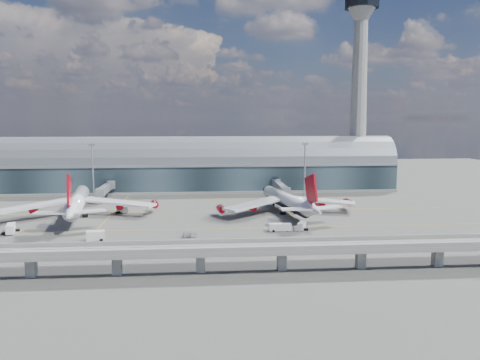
{
  "coord_description": "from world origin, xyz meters",
  "views": [
    {
      "loc": [
        0.57,
        -165.6,
        37.37
      ],
      "look_at": [
        14.97,
        10.0,
        14.0
      ],
      "focal_mm": 35.0,
      "sensor_mm": 36.0,
      "label": 1
    }
  ],
  "objects": [
    {
      "name": "service_truck_4",
      "position": [
        51.94,
        44.65,
        1.37
      ],
      "size": [
        3.81,
        5.17,
        2.73
      ],
      "rotation": [
        0.0,
        0.0,
        -0.4
      ],
      "color": "silver",
      "rests_on": "ground"
    },
    {
      "name": "service_truck_1",
      "position": [
        -32.08,
        -23.09,
        1.59
      ],
      "size": [
        5.82,
        3.55,
        3.15
      ],
      "rotation": [
        0.0,
        0.0,
        1.77
      ],
      "color": "silver",
      "rests_on": "ground"
    },
    {
      "name": "taxi_lines",
      "position": [
        0.0,
        22.11,
        0.01
      ],
      "size": [
        200.0,
        80.12,
        0.01
      ],
      "color": "gold",
      "rests_on": "ground"
    },
    {
      "name": "ground",
      "position": [
        0.0,
        0.0,
        0.0
      ],
      "size": [
        500.0,
        500.0,
        0.0
      ],
      "primitive_type": "plane",
      "color": "#474744",
      "rests_on": "ground"
    },
    {
      "name": "cargo_train_2",
      "position": [
        28.09,
        -15.54,
        0.86
      ],
      "size": [
        9.94,
        1.9,
        1.65
      ],
      "rotation": [
        0.0,
        0.0,
        1.61
      ],
      "color": "gray",
      "rests_on": "ground"
    },
    {
      "name": "cargo_train_1",
      "position": [
        51.32,
        -34.8,
        0.78
      ],
      "size": [
        9.02,
        3.84,
        1.5
      ],
      "rotation": [
        0.0,
        0.0,
        1.85
      ],
      "color": "gray",
      "rests_on": "ground"
    },
    {
      "name": "service_truck_5",
      "position": [
        -31.37,
        20.31,
        1.38
      ],
      "size": [
        5.1,
        5.75,
        2.7
      ],
      "rotation": [
        0.0,
        0.0,
        0.65
      ],
      "color": "silver",
      "rests_on": "ground"
    },
    {
      "name": "jet_bridge_right",
      "position": [
        37.49,
        51.18,
        5.18
      ],
      "size": [
        4.4,
        32.0,
        7.25
      ],
      "color": "gray",
      "rests_on": "ground"
    },
    {
      "name": "jet_bridge_left",
      "position": [
        -43.8,
        53.12,
        5.18
      ],
      "size": [
        4.4,
        28.0,
        7.25
      ],
      "color": "gray",
      "rests_on": "ground"
    },
    {
      "name": "control_tower",
      "position": [
        85.0,
        83.0,
        51.64
      ],
      "size": [
        19.0,
        19.0,
        103.0
      ],
      "color": "gray",
      "rests_on": "ground"
    },
    {
      "name": "airliner_right",
      "position": [
        34.28,
        13.62,
        4.88
      ],
      "size": [
        56.4,
        59.01,
        18.81
      ],
      "rotation": [
        0.0,
        0.0,
        0.19
      ],
      "color": "white",
      "rests_on": "ground"
    },
    {
      "name": "guideway",
      "position": [
        -0.0,
        -55.0,
        5.29
      ],
      "size": [
        220.0,
        8.5,
        7.2
      ],
      "color": "gray",
      "rests_on": "ground"
    },
    {
      "name": "terminal",
      "position": [
        0.0,
        77.99,
        11.34
      ],
      "size": [
        200.0,
        30.0,
        28.0
      ],
      "color": "#1C282E",
      "rests_on": "ground"
    },
    {
      "name": "service_truck_0",
      "position": [
        -62.01,
        -10.76,
        1.54
      ],
      "size": [
        4.22,
        7.55,
        2.97
      ],
      "rotation": [
        0.0,
        0.0,
        0.28
      ],
      "color": "silver",
      "rests_on": "ground"
    },
    {
      "name": "floodlight_mast_right",
      "position": [
        50.0,
        55.0,
        13.63
      ],
      "size": [
        3.0,
        0.7,
        25.7
      ],
      "color": "gray",
      "rests_on": "ground"
    },
    {
      "name": "cargo_train_0",
      "position": [
        -3.53,
        -20.82,
        0.76
      ],
      "size": [
        4.49,
        2.5,
        1.45
      ],
      "rotation": [
        0.0,
        0.0,
        1.85
      ],
      "color": "gray",
      "rests_on": "ground"
    },
    {
      "name": "service_truck_2",
      "position": [
        26.26,
        -15.37,
        1.37
      ],
      "size": [
        7.31,
        2.4,
        2.63
      ],
      "rotation": [
        0.0,
        0.0,
        1.55
      ],
      "color": "silver",
      "rests_on": "ground"
    },
    {
      "name": "service_truck_3",
      "position": [
        34.01,
        -13.47,
        1.29
      ],
      "size": [
        4.13,
        5.55,
        2.52
      ],
      "rotation": [
        0.0,
        0.0,
        -0.47
      ],
      "color": "silver",
      "rests_on": "ground"
    },
    {
      "name": "airliner_left",
      "position": [
        -46.95,
        13.63,
        5.62
      ],
      "size": [
        61.21,
        64.42,
        19.68
      ],
      "rotation": [
        0.0,
        0.0,
        0.17
      ],
      "color": "white",
      "rests_on": "ground"
    },
    {
      "name": "floodlight_mast_left",
      "position": [
        -50.0,
        55.0,
        13.63
      ],
      "size": [
        3.0,
        0.7,
        25.7
      ],
      "color": "gray",
      "rests_on": "ground"
    }
  ]
}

